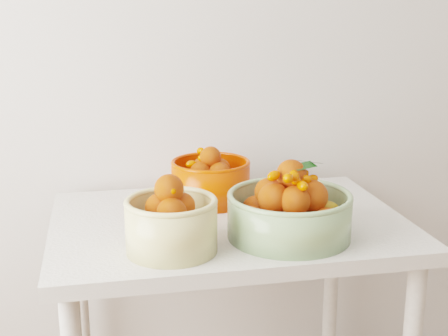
{
  "coord_description": "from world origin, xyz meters",
  "views": [
    {
      "loc": [
        -0.64,
        -0.05,
        1.35
      ],
      "look_at": [
        -0.31,
        1.53,
        0.92
      ],
      "focal_mm": 50.0,
      "sensor_mm": 36.0,
      "label": 1
    }
  ],
  "objects": [
    {
      "name": "table",
      "position": [
        -0.29,
        1.6,
        0.65
      ],
      "size": [
        1.0,
        0.7,
        0.75
      ],
      "color": "silver",
      "rests_on": "ground"
    },
    {
      "name": "bowl_orange",
      "position": [
        -0.31,
        1.77,
        0.82
      ],
      "size": [
        0.24,
        0.24,
        0.18
      ],
      "rotation": [
        0.0,
        0.0,
        0.0
      ],
      "color": "red",
      "rests_on": "table"
    },
    {
      "name": "bowl_green",
      "position": [
        -0.16,
        1.43,
        0.82
      ],
      "size": [
        0.34,
        0.34,
        0.21
      ],
      "rotation": [
        0.0,
        0.0,
        -0.06
      ],
      "color": "#8CAE77",
      "rests_on": "table"
    },
    {
      "name": "bowl_cream",
      "position": [
        -0.47,
        1.4,
        0.82
      ],
      "size": [
        0.29,
        0.29,
        0.2
      ],
      "rotation": [
        0.0,
        0.0,
        0.33
      ],
      "color": "#DCCC85",
      "rests_on": "table"
    }
  ]
}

